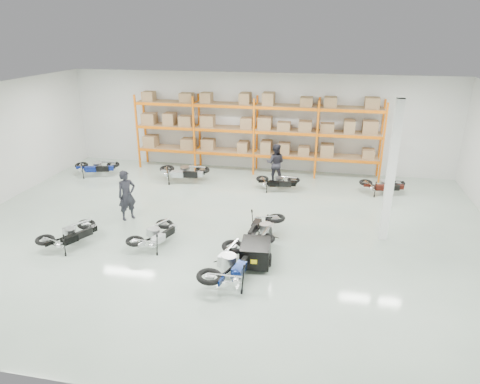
% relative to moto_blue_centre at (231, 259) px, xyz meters
% --- Properties ---
extents(room, '(18.00, 18.00, 18.00)m').
position_rel_moto_blue_centre_xyz_m(room, '(-0.88, 2.81, 1.63)').
color(room, '#AFC3B1').
rests_on(room, ground).
extents(pallet_rack, '(11.28, 0.98, 3.62)m').
position_rel_moto_blue_centre_xyz_m(pallet_rack, '(-0.88, 9.26, 1.64)').
color(pallet_rack, orange).
rests_on(pallet_rack, ground).
extents(structural_column, '(0.25, 0.25, 4.50)m').
position_rel_moto_blue_centre_xyz_m(structural_column, '(4.32, 3.31, 1.63)').
color(structural_column, white).
rests_on(structural_column, ground).
extents(moto_blue_centre, '(1.30, 2.14, 1.30)m').
position_rel_moto_blue_centre_xyz_m(moto_blue_centre, '(0.00, 0.00, 0.00)').
color(moto_blue_centre, '#071547').
rests_on(moto_blue_centre, ground).
extents(moto_silver_left, '(1.30, 1.82, 1.07)m').
position_rel_moto_blue_centre_xyz_m(moto_silver_left, '(-2.71, 1.38, -0.11)').
color(moto_silver_left, '#B4B7BB').
rests_on(moto_silver_left, ground).
extents(moto_black_far_left, '(1.51, 1.88, 1.09)m').
position_rel_moto_blue_centre_xyz_m(moto_black_far_left, '(-5.30, 0.85, -0.10)').
color(moto_black_far_left, black).
rests_on(moto_black_far_left, ground).
extents(moto_touring_right, '(1.09, 1.92, 1.19)m').
position_rel_moto_blue_centre_xyz_m(moto_touring_right, '(0.55, 2.40, -0.05)').
color(moto_touring_right, black).
rests_on(moto_touring_right, ground).
extents(trailer, '(0.91, 1.73, 0.72)m').
position_rel_moto_blue_centre_xyz_m(trailer, '(0.55, 0.80, -0.19)').
color(trailer, black).
rests_on(trailer, ground).
extents(moto_back_a, '(1.90, 1.26, 1.12)m').
position_rel_moto_blue_centre_xyz_m(moto_back_a, '(-7.93, 7.25, -0.08)').
color(moto_back_a, navy).
rests_on(moto_back_a, ground).
extents(moto_back_b, '(2.00, 1.11, 1.25)m').
position_rel_moto_blue_centre_xyz_m(moto_back_b, '(-3.74, 7.25, -0.03)').
color(moto_back_b, '#AAADB4').
rests_on(moto_back_b, ground).
extents(moto_back_c, '(1.64, 0.91, 1.02)m').
position_rel_moto_blue_centre_xyz_m(moto_back_c, '(0.46, 7.02, -0.13)').
color(moto_back_c, black).
rests_on(moto_back_c, ground).
extents(moto_back_d, '(1.71, 1.05, 1.03)m').
position_rel_moto_blue_centre_xyz_m(moto_back_d, '(4.74, 7.43, -0.13)').
color(moto_back_d, '#3D110C').
rests_on(moto_back_d, ground).
extents(person_left, '(0.75, 0.78, 1.80)m').
position_rel_moto_blue_centre_xyz_m(person_left, '(-4.42, 3.10, 0.28)').
color(person_left, black).
rests_on(person_left, ground).
extents(person_back, '(0.86, 0.68, 1.71)m').
position_rel_moto_blue_centre_xyz_m(person_back, '(0.22, 8.06, 0.24)').
color(person_back, '#23212A').
rests_on(person_back, ground).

